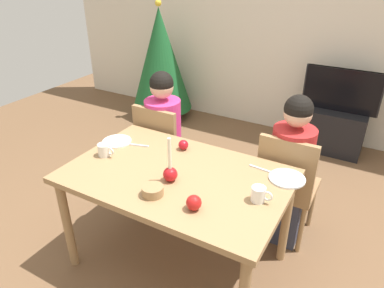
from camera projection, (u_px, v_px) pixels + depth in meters
The scene contains 20 objects.
ground_plane at pixel (179, 260), 2.61m from camera, with size 7.68×7.68×0.00m, color brown.
back_wall at pixel (297, 23), 3.99m from camera, with size 6.40×0.10×2.60m, color beige.
dining_table at pixel (177, 184), 2.29m from camera, with size 1.40×0.90×0.75m.
chair_left at pixel (162, 147), 3.06m from camera, with size 0.40×0.40×0.90m.
chair_right at pixel (287, 182), 2.59m from camera, with size 0.40×0.40×0.90m.
person_left_child at pixel (164, 140), 3.06m from camera, with size 0.30×0.30×1.17m.
person_right_child at pixel (289, 174), 2.59m from camera, with size 0.30×0.30×1.17m.
tv_stand at pixel (333, 130), 3.98m from camera, with size 0.64×0.40×0.48m, color black.
tv at pixel (342, 90), 3.76m from camera, with size 0.79×0.05×0.46m.
christmas_tree at pixel (161, 60), 4.56m from camera, with size 0.79×0.79×1.51m.
candle_centerpiece at pixel (170, 172), 2.16m from camera, with size 0.09×0.09×0.29m.
plate_left at pixel (117, 141), 2.63m from camera, with size 0.21×0.21×0.01m, color white.
plate_right at pixel (287, 178), 2.19m from camera, with size 0.22×0.22×0.01m, color silver.
mug_left at pixel (105, 150), 2.44m from camera, with size 0.13×0.09×0.09m.
mug_right at pixel (259, 194), 1.98m from camera, with size 0.12×0.08×0.09m.
fork_left at pixel (137, 145), 2.58m from camera, with size 0.18×0.01×0.01m, color silver.
fork_right at pixel (262, 169), 2.29m from camera, with size 0.18×0.01×0.01m, color silver.
bowl_walnuts at pixel (152, 191), 2.04m from camera, with size 0.13×0.13×0.06m, color #99754C.
apple_near_candle at pixel (194, 203), 1.92m from camera, with size 0.09×0.09×0.09m, color red.
apple_by_left_plate at pixel (183, 145), 2.52m from camera, with size 0.07×0.07×0.07m, color #B1121D.
Camera 1 is at (1.02, -1.61, 1.97)m, focal length 33.33 mm.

